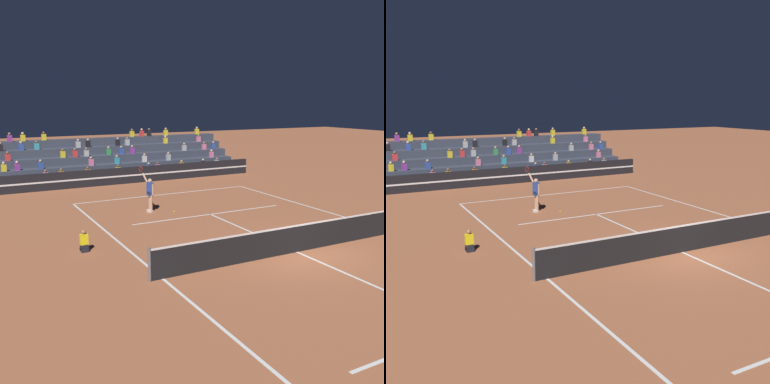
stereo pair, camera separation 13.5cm
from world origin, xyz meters
TOP-DOWN VIEW (x-y plane):
  - ground_plane at (0.00, 0.00)m, footprint 120.00×120.00m
  - court_lines at (0.00, 0.00)m, footprint 11.10×23.90m
  - tennis_net at (0.00, 0.00)m, footprint 12.00×0.10m
  - sponsor_banner_wall at (0.00, 16.46)m, footprint 18.00×0.26m
  - bleacher_stand at (-0.01, 20.26)m, footprint 17.66×4.75m
  - ball_kid_courtside at (-7.01, 3.82)m, footprint 0.30×0.36m
  - tennis_player at (-2.42, 8.39)m, footprint 0.36×1.30m
  - tennis_ball at (-1.40, 7.68)m, footprint 0.07×0.07m

SIDE VIEW (x-z plane):
  - ground_plane at x=0.00m, z-range 0.00..0.00m
  - court_lines at x=0.00m, z-range 0.00..0.01m
  - tennis_ball at x=-1.40m, z-range 0.00..0.07m
  - ball_kid_courtside at x=-7.01m, z-range -0.09..0.75m
  - tennis_net at x=0.00m, z-range -0.01..1.09m
  - sponsor_banner_wall at x=0.00m, z-range 0.00..1.10m
  - tennis_player at x=-2.42m, z-range -0.18..2.14m
  - bleacher_stand at x=-0.01m, z-range -0.67..2.71m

